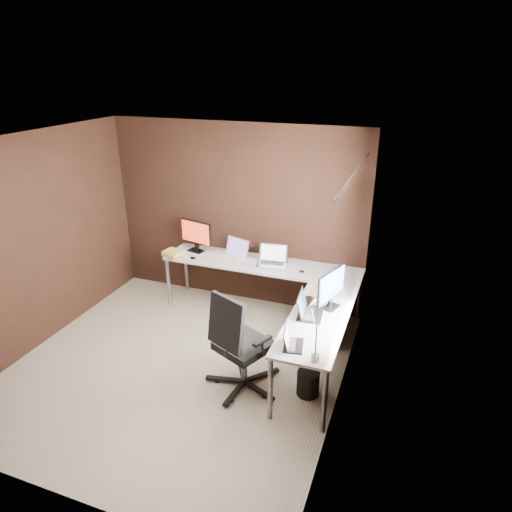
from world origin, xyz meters
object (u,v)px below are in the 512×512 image
Objects in this scene: laptop_silver at (272,260)px; book_stack at (174,254)px; monitor_right at (331,287)px; monitor_left at (196,234)px; office_chair at (241,360)px; desk_lamp at (311,321)px; laptop_black_small at (291,342)px; laptop_black_big at (307,310)px; drawer_pedestal at (325,317)px; laptop_white at (234,253)px; wastebasket at (308,383)px.

laptop_silver is 1.37m from book_stack.
monitor_right is at bearing -50.46° from laptop_silver.
monitor_left reaches higher than office_chair.
office_chair is at bearing 170.81° from desk_lamp.
laptop_black_small is 0.25× the size of office_chair.
monitor_left is 2.24m from laptop_black_big.
laptop_silver is 1.89m from laptop_black_small.
office_chair is (-0.62, -1.22, 0.03)m from drawer_pedestal.
laptop_silver is at bearing 65.04° from monitor_right.
laptop_white is 0.75× the size of desk_lamp.
laptop_white is 1.86m from office_chair.
monitor_left is at bearing 167.20° from drawer_pedestal.
laptop_black_big reaches higher than drawer_pedestal.
laptop_silver is at bearing 14.16° from laptop_white.
monitor_right is at bearing 96.79° from desk_lamp.
laptop_black_big is 0.87m from office_chair.
laptop_white is 1.29× the size of book_stack.
laptop_black_big is (1.31, -1.15, -0.00)m from laptop_white.
monitor_right is 1.18× the size of laptop_white.
laptop_white is at bearing 42.83° from laptop_black_big.
laptop_silver is 1.34m from laptop_black_big.
desk_lamp is at bearing -84.34° from drawer_pedestal.
laptop_white is at bearing 162.88° from drawer_pedestal.
wastebasket is (0.07, -1.09, -0.16)m from drawer_pedestal.
drawer_pedestal is 1.20× the size of monitor_left.
desk_lamp reaches higher than monitor_left.
book_stack is at bearing 43.15° from laptop_black_small.
wastebasket is at bearing -168.64° from monitor_right.
monitor_right is 1.52× the size of book_stack.
drawer_pedestal is 1.11m from wastebasket.
laptop_white is 1.75m from laptop_black_big.
desk_lamp is 1.10m from office_chair.
monitor_left is 0.44× the size of office_chair.
laptop_black_big is (-0.20, -0.23, -0.20)m from monitor_right.
monitor_right is at bearing -74.56° from drawer_pedestal.
monitor_right is 1.34× the size of laptop_black_big.
desk_lamp is 2.15× the size of wastebasket.
laptop_white is 0.83m from book_stack.
laptop_white is 2.19m from wastebasket.
monitor_left is (-1.96, 0.44, 0.68)m from drawer_pedestal.
monitor_left is at bearing 152.84° from office_chair.
laptop_black_small is (1.31, -1.78, -0.01)m from laptop_white.
laptop_black_small is 0.73m from office_chair.
laptop_white reaches higher than drawer_pedestal.
laptop_black_big is 0.62m from laptop_black_small.
book_stack is at bearing 61.38° from laptop_black_big.
book_stack is (-2.16, 0.15, 0.47)m from drawer_pedestal.
drawer_pedestal is 1.65m from desk_lamp.
monitor_left is at bearing 52.35° from laptop_black_big.
desk_lamp is at bearing -169.95° from laptop_black_big.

